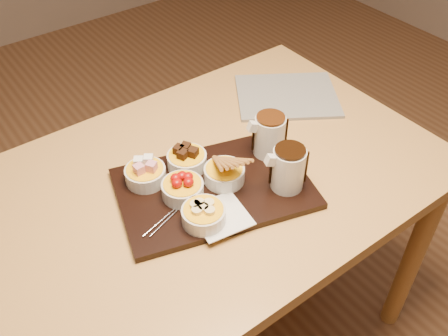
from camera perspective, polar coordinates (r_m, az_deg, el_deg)
ground at (r=1.86m, az=-1.27°, el=-17.93°), size 5.00×5.00×0.00m
dining_table at (r=1.34m, az=-1.68°, el=-3.87°), size 1.20×0.80×0.75m
serving_board at (r=1.22m, az=-1.13°, el=-2.34°), size 0.53×0.42×0.02m
napkin at (r=1.14m, az=-0.41°, el=-5.52°), size 0.14×0.14×0.00m
bowl_marshmallows at (r=1.23m, az=-8.95°, el=-0.79°), size 0.10×0.10×0.04m
bowl_cake at (r=1.25m, az=-4.25°, el=0.83°), size 0.10×0.10×0.04m
bowl_strawberries at (r=1.18m, az=-4.74°, el=-2.47°), size 0.10×0.10×0.04m
bowl_biscotti at (r=1.21m, az=0.03°, el=-0.74°), size 0.10×0.10×0.04m
bowl_bananas at (r=1.12m, az=-2.34°, el=-5.44°), size 0.10×0.10×0.04m
pitcher_dark_chocolate at (r=1.18m, az=7.34°, el=-0.11°), size 0.10×0.10×0.11m
pitcher_milk_chocolate at (r=1.28m, az=5.21°, el=3.68°), size 0.10×0.10×0.11m
fondue_skewers at (r=1.17m, az=-4.81°, el=-3.93°), size 0.10×0.26×0.01m
newspaper at (r=1.55m, az=7.20°, el=8.18°), size 0.38×0.37×0.01m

